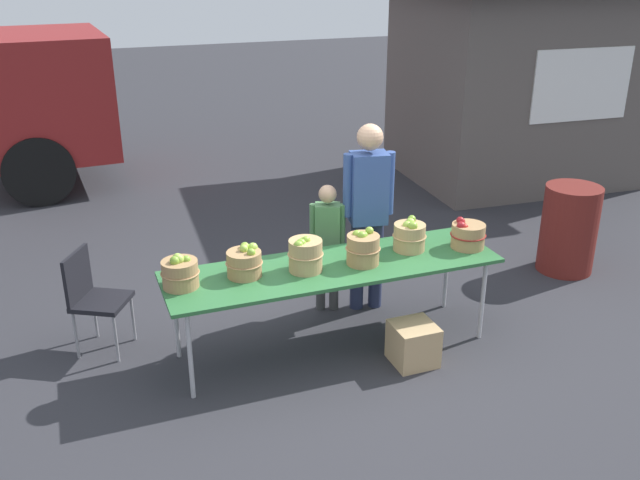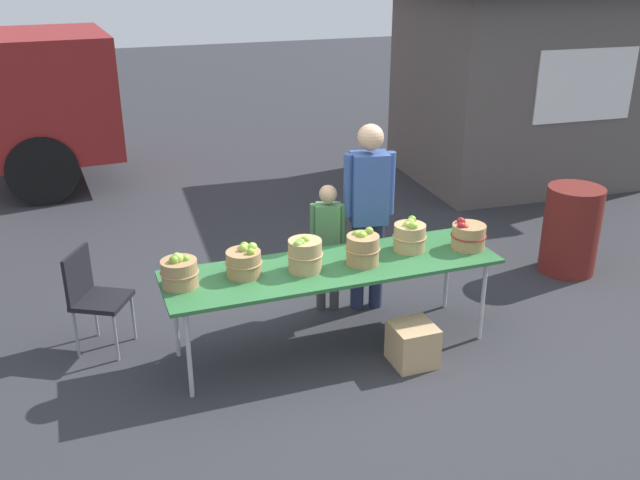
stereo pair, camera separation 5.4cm
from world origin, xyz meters
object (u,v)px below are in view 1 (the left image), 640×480
apple_basket_green_1 (245,262)px  vendor_adult (368,204)px  market_table (333,269)px  apple_basket_green_2 (305,254)px  apple_basket_green_3 (363,248)px  produce_crate (413,344)px  trash_barrel (569,229)px  folding_chair (92,293)px  apple_basket_green_4 (409,236)px  apple_basket_red_0 (468,235)px  apple_basket_green_0 (180,272)px  child_customer (327,238)px

apple_basket_green_1 → vendor_adult: (1.26, 0.50, 0.15)m
market_table → apple_basket_green_2: 0.30m
apple_basket_green_3 → produce_crate: bearing=-54.3°
market_table → trash_barrel: size_ratio=3.00×
market_table → folding_chair: 1.95m
apple_basket_green_4 → folding_chair: (-2.53, 0.60, -0.37)m
apple_basket_green_3 → apple_basket_green_4: size_ratio=1.02×
market_table → produce_crate: bearing=-40.6°
vendor_adult → apple_basket_green_3: bearing=72.7°
apple_basket_red_0 → trash_barrel: apple_basket_red_0 is taller
apple_basket_green_2 → market_table: bearing=3.7°
trash_barrel → apple_basket_green_4: bearing=-166.2°
trash_barrel → produce_crate: (-2.29, -1.02, -0.28)m
apple_basket_green_2 → apple_basket_green_3: apple_basket_green_2 is taller
apple_basket_green_1 → folding_chair: size_ratio=0.33×
apple_basket_green_4 → apple_basket_green_0: bearing=-179.2°
folding_chair → apple_basket_green_0: bearing=-105.4°
market_table → trash_barrel: (2.80, 0.58, -0.26)m
apple_basket_green_2 → child_customer: (0.44, 0.66, -0.18)m
child_customer → produce_crate: child_customer is taller
apple_basket_red_0 → vendor_adult: 0.90m
apple_basket_red_0 → folding_chair: apple_basket_red_0 is taller
apple_basket_green_4 → child_customer: size_ratio=0.24×
apple_basket_red_0 → vendor_adult: (-0.64, 0.62, 0.15)m
apple_basket_green_1 → produce_crate: 1.49m
apple_basket_green_1 → child_customer: bearing=32.7°
apple_basket_green_2 → apple_basket_red_0: bearing=-1.6°
apple_basket_green_2 → apple_basket_green_4: (0.95, 0.08, -0.01)m
vendor_adult → produce_crate: size_ratio=5.12×
apple_basket_green_1 → apple_basket_green_4: (1.41, 0.01, 0.01)m
apple_basket_green_1 → trash_barrel: apple_basket_green_1 is taller
apple_basket_green_2 → trash_barrel: size_ratio=0.32×
apple_basket_green_3 → apple_basket_red_0: size_ratio=0.97×
market_table → vendor_adult: 0.84m
apple_basket_green_3 → produce_crate: 0.86m
market_table → vendor_adult: vendor_adult is taller
apple_basket_green_3 → apple_basket_green_1: bearing=173.3°
market_table → apple_basket_green_2: (-0.24, -0.02, 0.17)m
apple_basket_green_3 → vendor_adult: bearing=62.6°
apple_basket_green_1 → apple_basket_red_0: same height
market_table → child_customer: child_customer is taller
apple_basket_green_3 → apple_basket_green_4: apple_basket_green_3 is taller
apple_basket_green_3 → trash_barrel: 2.68m
apple_basket_green_2 → apple_basket_green_3: (0.47, -0.03, -0.01)m
child_customer → trash_barrel: 2.62m
vendor_adult → produce_crate: 1.31m
apple_basket_green_4 → apple_basket_red_0: size_ratio=0.95×
child_customer → folding_chair: bearing=20.9°
apple_basket_green_2 → folding_chair: 1.77m
apple_basket_green_3 → apple_basket_green_0: bearing=176.3°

